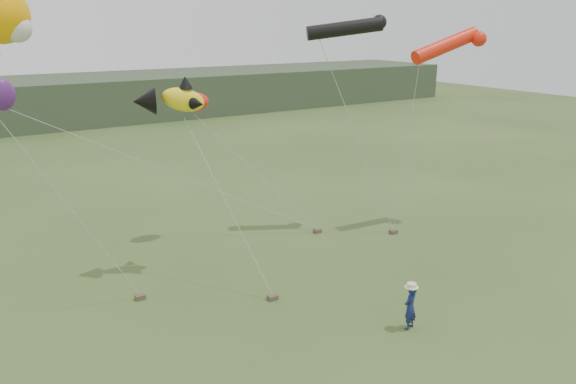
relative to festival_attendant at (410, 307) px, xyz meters
name	(u,v)px	position (x,y,z in m)	size (l,w,h in m)	color
ground	(340,343)	(-2.28, 0.44, -0.71)	(120.00, 120.00, 0.00)	#385123
headland	(9,105)	(-5.39, 45.13, 1.22)	(90.00, 13.00, 4.00)	#2D3D28
festival_attendant	(410,307)	(0.00, 0.00, 0.00)	(0.52, 0.34, 1.41)	navy
sandbag_anchors	(251,279)	(-2.49, 5.48, -0.62)	(16.55, 5.57, 0.16)	brown
fish_kite	(169,99)	(-4.26, 7.88, 5.68)	(2.67, 1.73, 1.38)	yellow
tube_kites	(404,36)	(6.11, 7.33, 7.69)	(7.29, 3.84, 2.05)	black
misc_kites	(88,98)	(-5.88, 12.73, 5.32)	(7.76, 4.76, 1.37)	red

